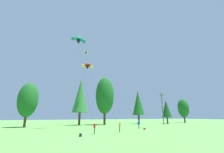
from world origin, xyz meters
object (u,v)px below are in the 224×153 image
Objects in this scene: parafoil_kite_far_orange at (86,52)px; parafoil_kite_high_teal at (79,40)px; utility_pole at (162,108)px; parafoil_kite_mid_red_yellow at (87,66)px; backpack at (80,135)px; picnic_cooler at (145,129)px; kite_flyer_mid at (120,126)px; kite_flyer_far at (139,124)px; kite_flyer_near at (95,127)px.

parafoil_kite_high_teal is at bearing -110.11° from parafoil_kite_far_orange.
utility_pole is 27.07m from parafoil_kite_mid_red_yellow.
backpack is (-1.32, -14.12, -20.93)m from parafoil_kite_high_teal.
parafoil_kite_far_orange is at bearing 84.39° from parafoil_kite_mid_red_yellow.
picnic_cooler is at bearing -33.10° from parafoil_kite_high_teal.
kite_flyer_far is (6.80, 4.65, 0.00)m from kite_flyer_mid.
parafoil_kite_far_orange reaches higher than utility_pole.
kite_flyer_far is at bearing -69.84° from parafoil_kite_far_orange.
utility_pole is at bearing 30.01° from kite_flyer_near.
parafoil_kite_far_orange is (0.52, 5.30, 6.97)m from parafoil_kite_mid_red_yellow.
utility_pole is 24.61× the size of backpack.
utility_pole is 18.64m from kite_flyer_far.
parafoil_kite_high_teal is at bearing -16.81° from backpack.
parafoil_kite_far_orange is (5.21, 14.23, 3.47)m from parafoil_kite_high_teal.
parafoil_kite_mid_red_yellow reaches higher than picnic_cooler.
backpack is (-6.01, -23.05, -17.44)m from parafoil_kite_mid_red_yellow.
backpack is at bearing -155.79° from kite_flyer_mid.
parafoil_kite_mid_red_yellow is 25.80m from picnic_cooler.
parafoil_kite_far_orange is 34.06m from picnic_cooler.
parafoil_kite_far_orange reaches higher than backpack.
kite_flyer_near is 0.07× the size of parafoil_kite_far_orange.
kite_flyer_mid is 25.89m from parafoil_kite_mid_red_yellow.
parafoil_kite_far_orange reaches higher than parafoil_kite_mid_red_yellow.
kite_flyer_near is at bearing -99.52° from parafoil_kite_mid_red_yellow.
parafoil_kite_mid_red_yellow is (-1.23, 19.80, 16.64)m from kite_flyer_mid.
parafoil_kite_mid_red_yellow is 8.77m from parafoil_kite_far_orange.
kite_flyer_mid reaches higher than backpack.
utility_pole is 0.48× the size of parafoil_kite_high_teal.
picnic_cooler is at bearing 18.33° from kite_flyer_near.
kite_flyer_far is 23.89m from parafoil_kite_mid_red_yellow.
utility_pole is 5.82× the size of kite_flyer_near.
parafoil_kite_high_teal is at bearing 153.95° from kite_flyer_far.
picnic_cooler is (12.70, -8.28, -20.96)m from parafoil_kite_high_teal.
kite_flyer_near is at bearing -152.99° from kite_flyer_far.
kite_flyer_far is 4.23× the size of backpack.
kite_flyer_far is 3.25× the size of picnic_cooler.
utility_pole is at bearing -13.18° from parafoil_kite_mid_red_yellow.
parafoil_kite_mid_red_yellow is (-8.03, 15.15, 16.64)m from kite_flyer_far.
backpack is at bearing 138.57° from picnic_cooler.
kite_flyer_near is 1.00× the size of kite_flyer_far.
kite_flyer_near is 0.08× the size of parafoil_kite_high_teal.
parafoil_kite_mid_red_yellow reaches higher than backpack.
parafoil_kite_far_orange reaches higher than picnic_cooler.
parafoil_kite_mid_red_yellow is 29.52m from backpack.
backpack is (-2.48, -2.02, -0.80)m from kite_flyer_near.
utility_pole reaches higher than picnic_cooler.
kite_flyer_far is at bearing 34.38° from kite_flyer_mid.
parafoil_kite_mid_red_yellow reaches higher than utility_pole.
kite_flyer_near and kite_flyer_far have the same top height.
utility_pole is 19.99m from picnic_cooler.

